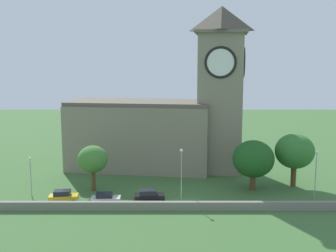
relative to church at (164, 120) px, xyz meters
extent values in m
plane|color=#3D6633|center=(2.58, -4.35, -9.24)|extent=(200.00, 200.00, 0.00)
cube|color=gray|center=(-4.88, 0.71, -3.21)|extent=(27.42, 15.16, 12.06)
cube|color=#5C5547|center=(-4.88, 0.71, 3.17)|extent=(27.29, 14.25, 0.70)
cube|color=gray|center=(9.94, -1.41, 3.17)|extent=(8.84, 8.84, 24.83)
cube|color=#675F4F|center=(9.94, -1.41, 15.83)|extent=(10.26, 10.26, 0.50)
pyramid|color=#484338|center=(9.94, -1.41, 18.23)|extent=(9.28, 9.28, 4.30)
cylinder|color=white|center=(9.38, -5.34, 10.62)|extent=(4.97, 0.83, 5.00)
torus|color=black|center=(9.38, -5.34, 10.62)|extent=(5.46, 1.22, 5.45)
cylinder|color=white|center=(13.87, -1.98, 10.62)|extent=(0.83, 4.97, 5.00)
torus|color=black|center=(13.87, -1.98, 10.62)|extent=(1.22, 5.46, 5.45)
cube|color=gray|center=(2.58, -22.07, -8.64)|extent=(50.83, 0.70, 1.20)
cube|color=gold|center=(-14.38, -19.31, -8.46)|extent=(4.24, 2.20, 0.87)
cube|color=#1E232B|center=(-14.58, -19.33, -7.69)|extent=(2.44, 1.80, 0.69)
cylinder|color=black|center=(-13.10, -18.28, -8.90)|extent=(0.72, 0.39, 0.69)
cylinder|color=black|center=(-12.91, -20.05, -8.90)|extent=(0.72, 0.39, 0.69)
cylinder|color=black|center=(-15.85, -18.57, -8.90)|extent=(0.72, 0.39, 0.69)
cylinder|color=black|center=(-15.66, -20.34, -8.90)|extent=(0.72, 0.39, 0.69)
cube|color=silver|center=(-8.31, -19.72, -8.57)|extent=(4.17, 1.93, 0.75)
cube|color=#1E232B|center=(-8.51, -19.73, -7.89)|extent=(2.36, 1.63, 0.60)
cylinder|color=black|center=(-6.97, -18.79, -8.94)|extent=(0.62, 0.34, 0.60)
cylinder|color=black|center=(-6.87, -20.50, -8.94)|extent=(0.62, 0.34, 0.60)
cylinder|color=black|center=(-9.74, -18.94, -8.94)|extent=(0.62, 0.34, 0.60)
cylinder|color=black|center=(-9.65, -20.65, -8.94)|extent=(0.62, 0.34, 0.60)
cube|color=black|center=(-2.19, -18.97, -8.47)|extent=(4.44, 2.31, 0.86)
cube|color=#1E232B|center=(-2.40, -18.99, -7.70)|extent=(2.55, 1.90, 0.68)
cylinder|color=black|center=(-0.84, -17.89, -8.90)|extent=(0.72, 0.41, 0.69)
cylinder|color=black|center=(-0.65, -19.77, -8.90)|extent=(0.72, 0.41, 0.69)
cylinder|color=black|center=(-3.73, -18.18, -8.90)|extent=(0.72, 0.41, 0.69)
cylinder|color=black|center=(-3.54, -20.06, -8.90)|extent=(0.72, 0.41, 0.69)
cylinder|color=#9EA0A5|center=(-19.99, -16.23, -6.46)|extent=(0.14, 0.14, 5.57)
sphere|color=#F4EFCC|center=(-19.99, -16.23, -3.45)|extent=(0.44, 0.44, 0.44)
cylinder|color=#9EA0A5|center=(2.43, -17.46, -5.71)|extent=(0.14, 0.14, 7.06)
sphere|color=#F4EFCC|center=(2.43, -17.46, -1.96)|extent=(0.44, 0.44, 0.44)
cylinder|color=#9EA0A5|center=(21.99, -17.61, -5.81)|extent=(0.14, 0.14, 6.87)
sphere|color=#F4EFCC|center=(21.99, -17.61, -2.15)|extent=(0.44, 0.44, 0.44)
cylinder|color=brown|center=(13.81, -13.09, -7.96)|extent=(0.91, 0.91, 2.57)
ellipsoid|color=#1E511E|center=(13.81, -13.09, -4.24)|extent=(6.47, 6.47, 5.82)
cylinder|color=brown|center=(20.77, -11.25, -7.50)|extent=(0.87, 0.87, 3.49)
ellipsoid|color=#33702D|center=(20.77, -11.25, -3.42)|extent=(6.23, 6.23, 5.61)
cylinder|color=brown|center=(-11.17, -13.60, -7.58)|extent=(0.65, 0.65, 3.32)
ellipsoid|color=#427A33|center=(-11.17, -13.60, -4.17)|extent=(4.67, 4.67, 4.20)
camera|label=1|loc=(0.49, -75.23, 10.76)|focal=43.73mm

